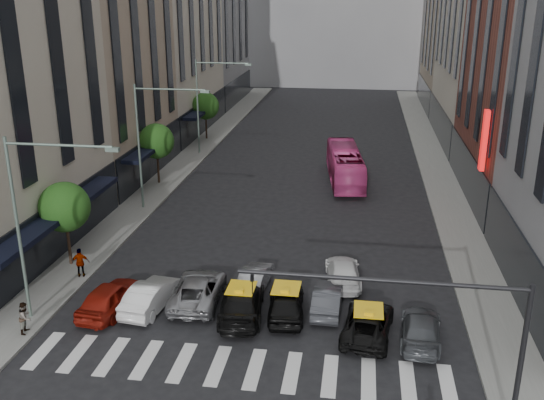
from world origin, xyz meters
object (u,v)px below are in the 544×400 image
at_px(pedestrian_far, 80,263).
at_px(streetlamp_far, 207,94).
at_px(streetlamp_near, 34,207).
at_px(taxi_left, 241,302).
at_px(taxi_center, 286,302).
at_px(streetlamp_mid, 151,131).
at_px(pedestrian_near, 25,317).
at_px(car_red, 110,297).
at_px(bus, 345,165).
at_px(car_white_front, 151,296).

bearing_deg(pedestrian_far, streetlamp_far, -108.07).
xyz_separation_m(streetlamp_near, streetlamp_far, (0.00, 32.00, 0.00)).
xyz_separation_m(taxi_left, taxi_center, (2.17, 0.36, -0.01)).
distance_m(streetlamp_mid, taxi_left, 17.67).
bearing_deg(streetlamp_far, pedestrian_near, -90.61).
bearing_deg(streetlamp_far, pedestrian_far, -90.82).
bearing_deg(streetlamp_near, car_red, 26.60).
xyz_separation_m(streetlamp_mid, taxi_center, (11.40, -13.80, -5.17)).
distance_m(bus, pedestrian_far, 24.73).
xyz_separation_m(streetlamp_far, car_red, (2.64, -30.68, -5.14)).
height_order(streetlamp_mid, car_white_front, streetlamp_mid).
bearing_deg(streetlamp_mid, car_white_front, -72.14).
relative_size(streetlamp_far, car_red, 2.01).
bearing_deg(taxi_center, taxi_left, 3.77).
height_order(streetlamp_far, pedestrian_near, streetlamp_far).
bearing_deg(streetlamp_far, streetlamp_mid, -90.00).
bearing_deg(bus, streetlamp_mid, 26.67).
relative_size(streetlamp_far, car_white_front, 2.08).
bearing_deg(car_red, pedestrian_far, -39.67).
xyz_separation_m(streetlamp_near, taxi_center, (11.40, 2.20, -5.17)).
height_order(streetlamp_mid, pedestrian_far, streetlamp_mid).
relative_size(streetlamp_near, streetlamp_far, 1.00).
relative_size(streetlamp_far, pedestrian_far, 5.36).
bearing_deg(pedestrian_near, streetlamp_far, -7.02).
height_order(streetlamp_mid, car_red, streetlamp_mid).
xyz_separation_m(car_red, pedestrian_near, (-3.00, -2.70, 0.15)).
relative_size(streetlamp_mid, taxi_center, 2.08).
bearing_deg(pedestrian_near, bus, -34.13).
xyz_separation_m(streetlamp_near, car_red, (2.64, 1.32, -5.14)).
bearing_deg(car_red, streetlamp_near, 33.16).
relative_size(taxi_center, pedestrian_far, 2.58).
distance_m(streetlamp_mid, streetlamp_far, 16.00).
height_order(streetlamp_near, taxi_left, streetlamp_near).
height_order(streetlamp_far, taxi_center, streetlamp_far).
bearing_deg(car_white_front, car_red, 23.18).
bearing_deg(streetlamp_near, streetlamp_far, 90.00).
bearing_deg(bus, streetlamp_near, 54.68).
bearing_deg(streetlamp_far, car_red, -85.07).
distance_m(streetlamp_near, taxi_left, 10.73).
xyz_separation_m(taxi_left, pedestrian_near, (-9.58, -3.22, 0.17)).
xyz_separation_m(streetlamp_far, pedestrian_far, (-0.39, -27.51, -4.91)).
bearing_deg(taxi_left, streetlamp_near, 4.58).
distance_m(car_red, pedestrian_far, 4.40).
height_order(streetlamp_mid, taxi_center, streetlamp_mid).
bearing_deg(pedestrian_near, pedestrian_far, -6.04).
height_order(bus, pedestrian_far, bus).
height_order(taxi_center, pedestrian_near, pedestrian_near).
height_order(taxi_left, bus, bus).
bearing_deg(streetlamp_far, car_white_front, -81.41).
height_order(streetlamp_near, pedestrian_near, streetlamp_near).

